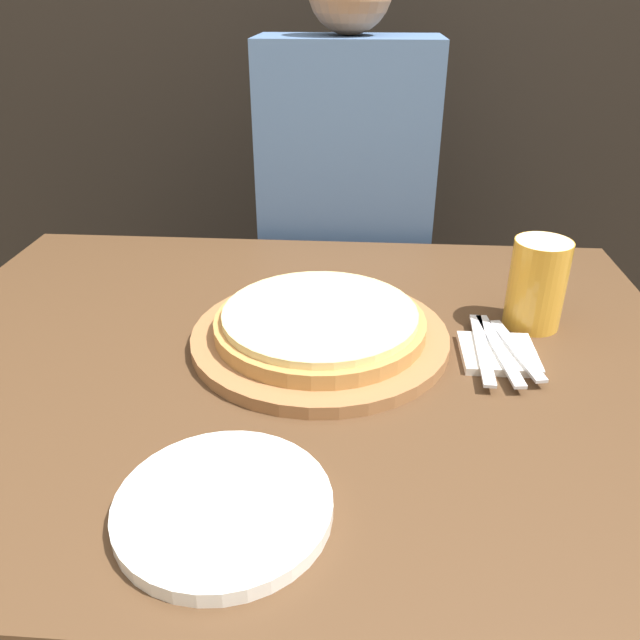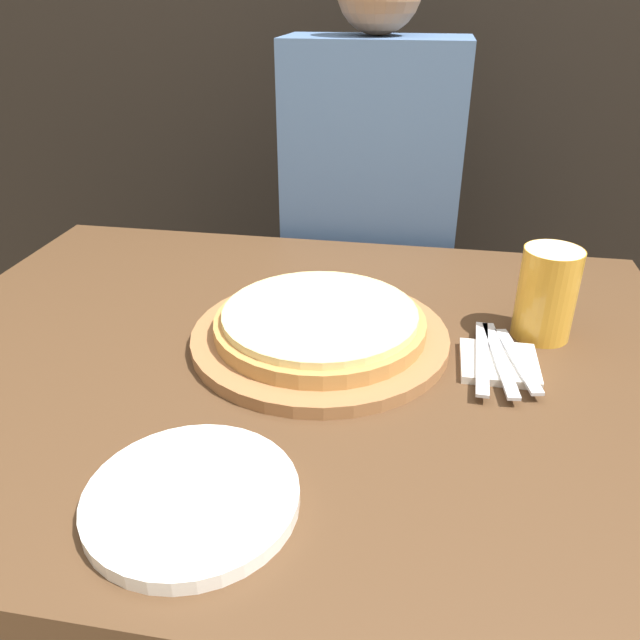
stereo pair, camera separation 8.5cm
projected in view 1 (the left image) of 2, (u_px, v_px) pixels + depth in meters
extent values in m
cube|color=#4C331E|center=(295.00, 534.00, 1.12)|extent=(1.22, 0.95, 0.76)
cylinder|color=#99663D|center=(320.00, 337.00, 0.97)|extent=(0.40, 0.40, 0.02)
cylinder|color=#B77F42|center=(320.00, 325.00, 0.96)|extent=(0.32, 0.32, 0.02)
cylinder|color=#EAD184|center=(320.00, 314.00, 0.95)|extent=(0.30, 0.30, 0.01)
cylinder|color=gold|center=(537.00, 284.00, 0.99)|extent=(0.09, 0.09, 0.15)
cylinder|color=white|center=(544.00, 246.00, 0.96)|extent=(0.09, 0.09, 0.02)
cylinder|color=white|center=(224.00, 506.00, 0.65)|extent=(0.23, 0.23, 0.02)
cube|color=white|center=(498.00, 354.00, 0.93)|extent=(0.11, 0.11, 0.01)
cube|color=silver|center=(482.00, 348.00, 0.93)|extent=(0.03, 0.21, 0.00)
cube|color=silver|center=(499.00, 349.00, 0.93)|extent=(0.04, 0.21, 0.00)
cube|color=silver|center=(516.00, 349.00, 0.93)|extent=(0.05, 0.17, 0.00)
cube|color=#33333D|center=(343.00, 359.00, 1.66)|extent=(0.31, 0.20, 0.74)
cube|color=#4C6B99|center=(347.00, 139.00, 1.39)|extent=(0.39, 0.20, 0.42)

